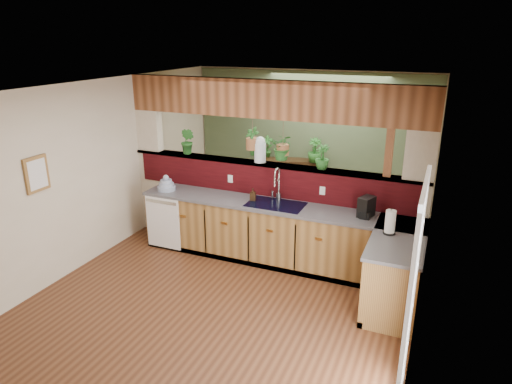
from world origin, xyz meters
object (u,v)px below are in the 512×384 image
at_px(faucet, 277,183).
at_px(paper_towel, 390,222).
at_px(coffee_maker, 366,208).
at_px(glass_jar, 260,149).
at_px(dish_stack, 166,185).
at_px(soap_dispenser, 253,194).
at_px(shelving_console, 289,182).

relative_size(faucet, paper_towel, 1.59).
distance_m(coffee_maker, glass_jar, 1.79).
bearing_deg(dish_stack, coffee_maker, 1.65).
relative_size(dish_stack, glass_jar, 0.73).
bearing_deg(coffee_maker, soap_dispenser, -159.20).
xyz_separation_m(soap_dispenser, paper_towel, (1.99, -0.44, 0.05)).
bearing_deg(paper_towel, coffee_maker, 129.79).
height_order(dish_stack, shelving_console, dish_stack).
height_order(paper_towel, glass_jar, glass_jar).
relative_size(paper_towel, glass_jar, 0.83).
relative_size(faucet, shelving_console, 0.38).
height_order(soap_dispenser, paper_towel, paper_towel).
bearing_deg(shelving_console, paper_towel, -70.20).
distance_m(dish_stack, glass_jar, 1.58).
relative_size(coffee_maker, paper_towel, 0.86).
bearing_deg(faucet, paper_towel, -18.57).
height_order(coffee_maker, shelving_console, coffee_maker).
bearing_deg(soap_dispenser, dish_stack, -176.43).
bearing_deg(shelving_console, coffee_maker, -70.31).
xyz_separation_m(faucet, soap_dispenser, (-0.33, -0.12, -0.18)).
height_order(faucet, glass_jar, glass_jar).
bearing_deg(shelving_console, glass_jar, -104.49).
relative_size(glass_jar, shelving_console, 0.29).
xyz_separation_m(faucet, paper_towel, (1.66, -0.56, -0.13)).
height_order(coffee_maker, glass_jar, glass_jar).
bearing_deg(coffee_maker, paper_towel, -29.38).
xyz_separation_m(dish_stack, shelving_console, (1.23, 2.34, -0.48)).
height_order(faucet, coffee_maker, faucet).
distance_m(faucet, coffee_maker, 1.31).
relative_size(faucet, coffee_maker, 1.86).
relative_size(soap_dispenser, glass_jar, 0.47).
bearing_deg(coffee_maker, shelving_console, 149.94).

